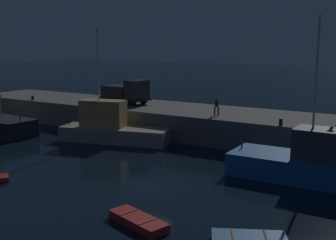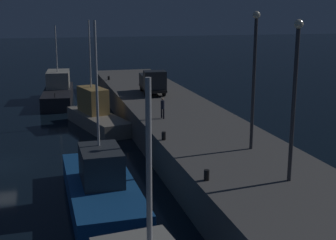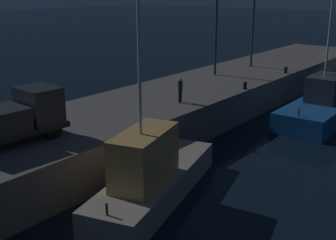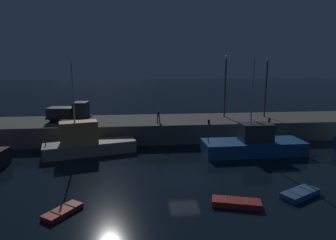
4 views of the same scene
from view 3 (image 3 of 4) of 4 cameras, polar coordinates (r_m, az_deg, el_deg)
pier_quay at (r=31.44m, az=-0.10°, el=1.24°), size 64.84×7.92×2.42m
fishing_trawler_red at (r=35.16m, az=19.43°, el=1.71°), size 10.90×3.75×10.22m
fishing_boat_orange at (r=20.73m, az=-2.11°, el=-7.21°), size 10.02×5.10×9.85m
lamp_post_west at (r=37.61m, az=6.28°, el=13.05°), size 0.44×0.44×8.27m
lamp_post_east at (r=42.21m, az=10.98°, el=13.01°), size 0.44×0.44×7.91m
utility_truck at (r=22.48m, az=-19.23°, el=0.29°), size 5.41×2.51×2.50m
dockworker at (r=28.68m, az=1.59°, el=4.10°), size 0.42×0.38×1.64m
bollard_west at (r=40.06m, az=14.96°, el=6.26°), size 0.28×0.28×0.54m
bollard_east at (r=33.07m, az=9.91°, el=4.41°), size 0.28×0.28×0.54m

